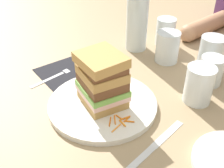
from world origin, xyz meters
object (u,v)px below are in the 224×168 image
(empty_tumbler_1, at_px, (211,71))
(empty_tumbler_3, at_px, (166,32))
(main_plate, at_px, (103,104))
(knife, at_px, (153,147))
(sandwich, at_px, (102,80))
(empty_tumbler_2, at_px, (211,52))
(fork, at_px, (57,74))
(empty_tumbler_0, at_px, (167,47))
(juice_glass, at_px, (199,86))
(napkin_dark, at_px, (63,72))
(water_bottle, at_px, (138,10))

(empty_tumbler_1, distance_m, empty_tumbler_3, 0.25)
(main_plate, distance_m, knife, 0.17)
(knife, xyz_separation_m, empty_tumbler_3, (-0.30, 0.38, 0.04))
(sandwich, relative_size, empty_tumbler_2, 1.39)
(fork, height_order, empty_tumbler_0, empty_tumbler_0)
(fork, xyz_separation_m, empty_tumbler_0, (0.14, 0.31, 0.04))
(knife, relative_size, empty_tumbler_3, 2.16)
(empty_tumbler_2, bearing_deg, empty_tumbler_3, 177.24)
(juice_glass, bearing_deg, empty_tumbler_1, 105.87)
(juice_glass, bearing_deg, sandwich, -123.54)
(sandwich, relative_size, juice_glass, 1.37)
(napkin_dark, relative_size, fork, 0.84)
(empty_tumbler_3, bearing_deg, empty_tumbler_0, -45.72)
(water_bottle, relative_size, empty_tumbler_2, 3.07)
(sandwich, relative_size, empty_tumbler_0, 1.40)
(juice_glass, bearing_deg, napkin_dark, -149.64)
(empty_tumbler_3, bearing_deg, fork, -99.02)
(empty_tumbler_0, relative_size, empty_tumbler_3, 1.03)
(main_plate, height_order, knife, main_plate)
(empty_tumbler_2, bearing_deg, fork, -122.92)
(knife, bearing_deg, empty_tumbler_0, 127.29)
(main_plate, height_order, juice_glass, juice_glass)
(empty_tumbler_1, height_order, empty_tumbler_2, empty_tumbler_2)
(fork, relative_size, empty_tumbler_2, 1.74)
(napkin_dark, xyz_separation_m, juice_glass, (0.33, 0.19, 0.04))
(empty_tumbler_3, bearing_deg, main_plate, -70.61)
(sandwich, relative_size, empty_tumbler_3, 1.44)
(napkin_dark, bearing_deg, fork, -85.08)
(empty_tumbler_2, xyz_separation_m, empty_tumbler_3, (-0.19, 0.01, -0.00))
(juice_glass, height_order, empty_tumbler_3, juice_glass)
(empty_tumbler_3, bearing_deg, sandwich, -70.60)
(napkin_dark, xyz_separation_m, fork, (0.00, -0.02, 0.00))
(empty_tumbler_2, relative_size, empty_tumbler_3, 1.03)
(fork, height_order, water_bottle, water_bottle)
(juice_glass, distance_m, water_bottle, 0.33)
(napkin_dark, bearing_deg, empty_tumbler_1, 43.33)
(knife, relative_size, water_bottle, 0.68)
(napkin_dark, xyz_separation_m, knife, (0.37, -0.01, 0.00))
(empty_tumbler_0, height_order, empty_tumbler_2, same)
(knife, relative_size, empty_tumbler_0, 2.10)
(juice_glass, bearing_deg, empty_tumbler_3, 146.26)
(empty_tumbler_0, relative_size, empty_tumbler_1, 1.21)
(napkin_dark, relative_size, empty_tumbler_3, 1.51)
(juice_glass, relative_size, empty_tumbler_0, 1.02)
(empty_tumbler_1, bearing_deg, fork, -134.33)
(napkin_dark, relative_size, empty_tumbler_0, 1.46)
(water_bottle, bearing_deg, sandwich, -57.96)
(fork, height_order, juice_glass, juice_glass)
(knife, relative_size, empty_tumbler_2, 2.10)
(napkin_dark, distance_m, empty_tumbler_2, 0.44)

